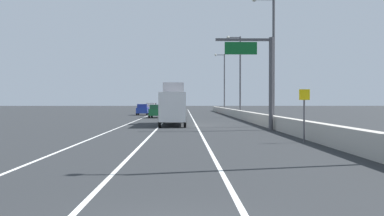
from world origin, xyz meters
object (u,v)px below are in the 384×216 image
Objects in this scene: car_red_2 at (165,108)px; lamp_post_right_third at (239,71)px; speed_advisory_sign at (304,111)px; car_green_3 at (156,111)px; overhead_sign_gantry at (262,72)px; box_truck at (173,105)px; lamp_post_right_second at (271,54)px; lamp_post_right_fourth at (223,80)px; car_black_4 at (153,107)px; car_white_0 at (151,108)px; car_blue_1 at (143,110)px.

lamp_post_right_third is at bearing -65.48° from car_red_2.
speed_advisory_sign reaches higher than car_red_2.
car_red_2 reaches higher than car_green_3.
overhead_sign_gantry is 28.22m from lamp_post_right_third.
speed_advisory_sign is 0.30× the size of box_truck.
lamp_post_right_second is 1.00× the size of lamp_post_right_third.
lamp_post_right_fourth is 19.88m from car_black_4.
overhead_sign_gantry is at bearing -78.03° from car_black_4.
lamp_post_right_fourth is (1.23, 61.90, 4.97)m from speed_advisory_sign.
overhead_sign_gantry reaches higher than car_white_0.
overhead_sign_gantry is at bearing -79.43° from car_red_2.
car_blue_1 is (-13.80, 49.15, -0.82)m from speed_advisory_sign.
speed_advisory_sign reaches higher than car_black_4.
car_black_4 is at bearing 94.89° from car_green_3.
speed_advisory_sign is 62.11m from lamp_post_right_fourth.
car_blue_1 is at bearing 145.13° from lamp_post_right_third.
lamp_post_right_third is at bearing 65.69° from box_truck.
lamp_post_right_third is 2.50× the size of car_white_0.
car_white_0 is 12.20m from car_black_4.
car_green_3 is at bearing -172.75° from lamp_post_right_third.
lamp_post_right_second is at bearing -75.47° from car_black_4.
car_blue_1 is at bearing 101.03° from box_truck.
car_black_4 is 0.42× the size of box_truck.
car_white_0 is (-14.62, 22.77, -5.72)m from lamp_post_right_third.
car_black_4 is (-0.01, 24.42, 0.06)m from car_blue_1.
lamp_post_right_fourth reaches higher than car_white_0.
car_red_2 is (-11.76, 2.70, -5.75)m from lamp_post_right_fourth.
car_green_3 is at bearing 118.84° from lamp_post_right_second.
lamp_post_right_second is 1.00× the size of lamp_post_right_fourth.
car_green_3 is at bearing -83.84° from car_white_0.
speed_advisory_sign is 0.25× the size of lamp_post_right_third.
car_blue_1 is 31.33m from box_truck.
lamp_post_right_second and lamp_post_right_third have the same top height.
overhead_sign_gantry is at bearing -93.58° from lamp_post_right_third.
car_white_0 is at bearing -178.01° from lamp_post_right_fourth.
lamp_post_right_third is at bearing -57.29° from car_white_0.
lamp_post_right_second is at bearing -89.92° from lamp_post_right_fourth.
overhead_sign_gantry reaches higher than car_blue_1.
lamp_post_right_second is 23.28m from lamp_post_right_third.
car_blue_1 is (-0.49, -12.24, -0.08)m from car_white_0.
car_green_3 is (-10.24, 26.57, -3.79)m from overhead_sign_gantry.
lamp_post_right_third is at bearing 89.93° from lamp_post_right_second.
car_red_2 is at bearing 99.26° from speed_advisory_sign.
box_truck is (6.00, -55.16, 0.95)m from car_black_4.
speed_advisory_sign is at bearing -91.95° from lamp_post_right_third.
box_truck is at bearing -83.80° from car_black_4.
car_blue_1 is 12.46m from car_green_3.
car_black_4 is (-13.36, 63.05, -3.73)m from overhead_sign_gantry.
car_white_0 is 12.25m from car_blue_1.
car_black_4 reaches higher than car_blue_1.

